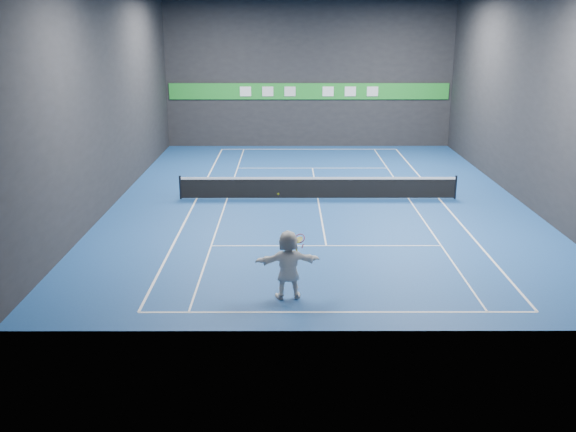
{
  "coord_description": "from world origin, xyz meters",
  "views": [
    {
      "loc": [
        -1.41,
        -27.98,
        7.62
      ],
      "look_at": [
        -1.37,
        -7.69,
        1.5
      ],
      "focal_mm": 40.0,
      "sensor_mm": 36.0,
      "label": 1
    }
  ],
  "objects_px": {
    "player": "(288,264)",
    "tennis_racket": "(300,241)",
    "tennis_ball": "(278,194)",
    "tennis_net": "(318,187)"
  },
  "relations": [
    {
      "from": "tennis_net",
      "to": "tennis_racket",
      "type": "distance_m",
      "value": 10.94
    },
    {
      "from": "tennis_ball",
      "to": "tennis_racket",
      "type": "distance_m",
      "value": 1.47
    },
    {
      "from": "tennis_ball",
      "to": "tennis_net",
      "type": "distance_m",
      "value": 11.15
    },
    {
      "from": "tennis_ball",
      "to": "tennis_racket",
      "type": "height_order",
      "value": "tennis_ball"
    },
    {
      "from": "player",
      "to": "tennis_racket",
      "type": "xyz_separation_m",
      "value": [
        0.32,
        0.05,
        0.7
      ]
    },
    {
      "from": "tennis_net",
      "to": "tennis_racket",
      "type": "height_order",
      "value": "tennis_racket"
    },
    {
      "from": "tennis_ball",
      "to": "tennis_racket",
      "type": "bearing_deg",
      "value": -8.54
    },
    {
      "from": "tennis_ball",
      "to": "tennis_net",
      "type": "xyz_separation_m",
      "value": [
        1.65,
        10.73,
        -2.52
      ]
    },
    {
      "from": "player",
      "to": "tennis_racket",
      "type": "height_order",
      "value": "player"
    },
    {
      "from": "player",
      "to": "tennis_racket",
      "type": "distance_m",
      "value": 0.78
    }
  ]
}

